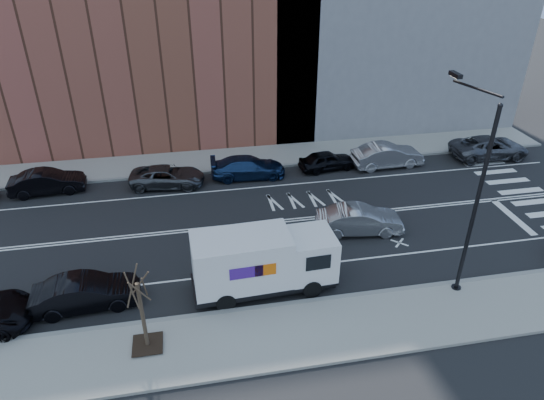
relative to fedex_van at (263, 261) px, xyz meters
name	(u,v)px	position (x,y,z in m)	size (l,w,h in m)	color
ground	(278,222)	(1.82, 5.60, -1.58)	(120.00, 120.00, 0.00)	black
sidewalk_near	(319,331)	(1.82, -3.20, -1.51)	(44.00, 3.60, 0.15)	gray
sidewalk_far	(254,157)	(1.82, 14.40, -1.51)	(44.00, 3.60, 0.15)	gray
curb_near	(308,302)	(1.82, -1.40, -1.50)	(44.00, 0.25, 0.17)	gray
curb_far	(258,168)	(1.82, 12.60, -1.50)	(44.00, 0.25, 0.17)	gray
crosswalk	(528,196)	(17.82, 5.60, -1.58)	(3.00, 14.00, 0.01)	white
road_markings	(278,221)	(1.82, 5.60, -1.58)	(40.00, 8.60, 0.01)	white
streetlight	(472,190)	(8.82, -1.31, 3.50)	(0.44, 4.02, 9.34)	black
street_tree	(144,322)	(-5.18, -2.80, -0.13)	(1.20, 1.20, 3.75)	black
fedex_van	(263,261)	(0.00, 0.00, 0.00)	(6.70, 2.58, 3.02)	black
far_parked_b	(47,182)	(-11.78, 11.69, -0.84)	(1.58, 4.53, 1.49)	black
far_parked_c	(167,177)	(-4.35, 11.23, -0.92)	(2.19, 4.76, 1.32)	#43454A
far_parked_d	(248,167)	(0.96, 11.51, -0.87)	(2.01, 4.95, 1.44)	navy
far_parked_e	(327,161)	(6.48, 11.65, -0.92)	(1.57, 3.90, 1.33)	black
far_parked_f	(387,155)	(10.74, 11.38, -0.77)	(1.73, 4.97, 1.64)	#A5A4A9
far_parked_g	(489,147)	(18.62, 11.42, -0.81)	(2.56, 5.55, 1.54)	#4D4E55
driving_sedan	(359,220)	(6.01, 3.74, -0.81)	(1.63, 4.67, 1.54)	#98999D
near_parked_rear_a	(86,293)	(-7.87, 0.24, -0.83)	(1.60, 4.58, 1.51)	black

